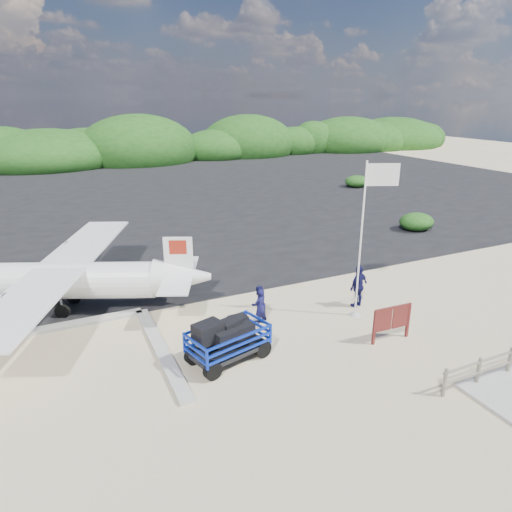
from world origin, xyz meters
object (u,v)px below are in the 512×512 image
(crew_a, at_px, (260,307))
(crew_c, at_px, (359,286))
(flagpole, at_px, (355,315))
(baggage_cart, at_px, (229,360))
(crew_b, at_px, (259,304))
(aircraft_large, at_px, (294,203))
(signboard, at_px, (390,340))

(crew_a, height_order, crew_c, crew_c)
(flagpole, relative_size, crew_a, 4.20)
(baggage_cart, height_order, crew_c, crew_c)
(baggage_cart, relative_size, crew_b, 1.94)
(crew_a, height_order, aircraft_large, aircraft_large)
(baggage_cart, height_order, signboard, baggage_cart)
(crew_b, relative_size, aircraft_large, 0.11)
(crew_c, bearing_deg, flagpole, 29.68)
(crew_c, bearing_deg, crew_a, -21.77)
(flagpole, height_order, crew_a, flagpole)
(flagpole, bearing_deg, aircraft_large, 67.39)
(signboard, xyz_separation_m, crew_b, (-3.96, 3.68, 0.79))
(crew_b, xyz_separation_m, aircraft_large, (12.46, 18.91, -0.79))
(signboard, bearing_deg, crew_c, 78.99)
(baggage_cart, xyz_separation_m, aircraft_large, (14.76, 21.25, 0.00))
(crew_b, bearing_deg, signboard, 119.02)
(crew_a, height_order, crew_b, crew_a)
(crew_c, bearing_deg, baggage_cart, -4.32)
(crew_b, bearing_deg, aircraft_large, -141.48)
(signboard, height_order, aircraft_large, aircraft_large)
(baggage_cart, height_order, crew_b, crew_b)
(baggage_cart, bearing_deg, crew_a, 27.75)
(baggage_cart, xyz_separation_m, crew_c, (6.98, 1.72, 0.99))
(crew_a, bearing_deg, crew_b, -126.42)
(flagpole, xyz_separation_m, crew_c, (0.65, 0.71, 0.99))
(flagpole, xyz_separation_m, signboard, (-0.07, -2.35, 0.00))
(crew_a, distance_m, aircraft_large, 22.97)
(flagpole, height_order, crew_b, flagpole)
(flagpole, distance_m, aircraft_large, 21.92)
(crew_b, bearing_deg, crew_a, 58.67)
(flagpole, bearing_deg, baggage_cart, -170.96)
(baggage_cart, xyz_separation_m, flagpole, (6.33, 1.01, 0.00))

